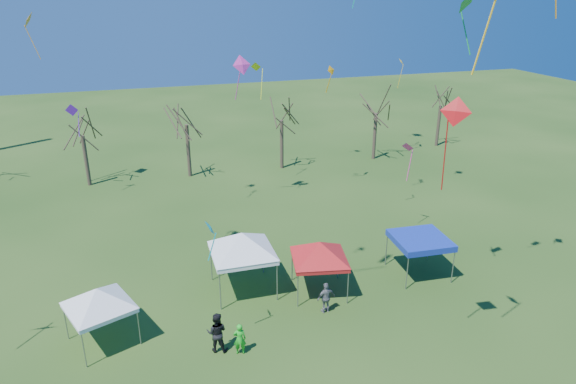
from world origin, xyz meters
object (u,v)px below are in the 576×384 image
at_px(tree_5, 442,91).
at_px(tree_4, 377,97).
at_px(tree_1, 80,118).
at_px(tree_3, 282,103).
at_px(tent_white_mid, 242,237).
at_px(tent_red, 320,245).
at_px(tent_blue, 420,240).
at_px(tent_white_west, 97,292).
at_px(tree_2, 185,106).
at_px(person_dark, 217,332).
at_px(person_green, 240,339).
at_px(person_grey, 326,298).

bearing_deg(tree_5, tree_4, -166.15).
bearing_deg(tree_1, tree_3, -2.06).
distance_m(tree_5, tent_white_mid, 33.39).
xyz_separation_m(tree_1, tree_3, (16.80, -0.60, 0.29)).
height_order(tree_3, tent_red, tree_3).
relative_size(tent_white_mid, tent_blue, 1.44).
bearing_deg(tent_white_west, tent_red, 5.19).
distance_m(tree_2, tent_blue, 23.68).
xyz_separation_m(tree_2, person_dark, (-1.87, -24.12, -5.31)).
bearing_deg(tent_white_west, tent_white_mid, 18.40).
relative_size(tree_3, tent_red, 2.03).
bearing_deg(tent_white_mid, tree_2, 91.17).
height_order(tent_blue, person_green, tent_blue).
distance_m(person_dark, person_grey, 5.98).
height_order(tree_1, tent_white_west, tree_1).
bearing_deg(tree_5, tent_white_mid, -140.49).
height_order(tent_white_mid, tent_blue, tent_white_mid).
xyz_separation_m(tree_3, tent_blue, (2.03, -20.52, -3.93)).
xyz_separation_m(tree_2, tent_white_mid, (0.40, -19.50, -3.04)).
xyz_separation_m(tree_2, tent_red, (4.28, -20.90, -3.46)).
xyz_separation_m(tree_1, tree_2, (8.40, -0.27, 0.50)).
xyz_separation_m(person_dark, person_grey, (5.83, 1.32, -0.14)).
height_order(person_dark, person_grey, person_dark).
bearing_deg(tent_white_west, tree_3, 54.75).
bearing_deg(tree_2, tree_3, -2.27).
bearing_deg(person_grey, tent_white_west, -12.51).
relative_size(tree_1, tree_5, 1.01).
height_order(tree_4, tent_blue, tree_4).
xyz_separation_m(tree_3, tent_red, (-4.12, -20.57, -3.25)).
bearing_deg(tent_red, tree_3, 78.68).
bearing_deg(tree_4, tree_3, 179.74).
distance_m(tree_2, tent_white_mid, 19.74).
xyz_separation_m(tree_1, tent_blue, (18.83, -21.13, -3.64)).
height_order(tree_3, tree_4, tree_3).
xyz_separation_m(tent_white_west, tent_red, (11.13, 1.01, 0.13)).
height_order(tree_2, tree_4, tree_2).
xyz_separation_m(tree_1, tent_white_mid, (8.80, -19.77, -2.54)).
relative_size(tree_4, tree_5, 1.06).
xyz_separation_m(tree_1, person_green, (7.47, -24.90, -5.01)).
height_order(tree_3, person_grey, tree_3).
xyz_separation_m(person_grey, person_green, (-4.89, -1.83, -0.06)).
relative_size(tree_5, tent_white_west, 2.11).
relative_size(tent_white_west, person_green, 2.26).
height_order(tree_4, person_grey, tree_4).
height_order(tree_5, tent_white_mid, tree_5).
bearing_deg(person_grey, tree_4, -129.36).
bearing_deg(tent_blue, person_grey, -163.27).
distance_m(person_dark, person_green, 1.09).
height_order(tree_1, tree_3, tree_3).
xyz_separation_m(tent_white_west, person_dark, (4.98, -2.21, -1.72)).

